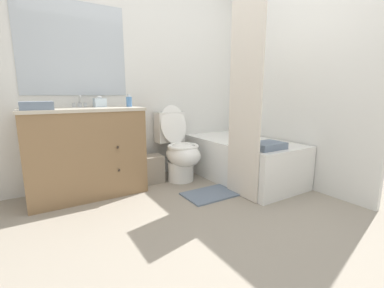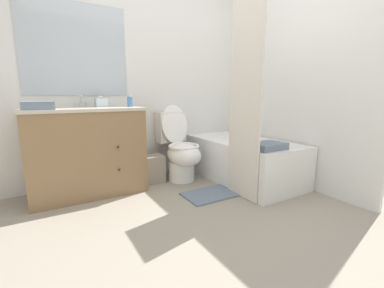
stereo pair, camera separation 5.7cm
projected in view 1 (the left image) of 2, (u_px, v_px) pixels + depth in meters
name	position (u px, v px, depth m)	size (l,w,h in m)	color
ground_plane	(224.00, 227.00, 2.00)	(14.00, 14.00, 0.00)	gray
wall_back	(143.00, 74.00, 3.06)	(8.00, 0.06, 2.50)	silver
wall_right	(273.00, 75.00, 3.10)	(0.05, 2.54, 2.50)	silver
vanity_cabinet	(86.00, 151.00, 2.59)	(1.10, 0.56, 0.89)	olive
sink_faucet	(80.00, 104.00, 2.65)	(0.14, 0.12, 0.12)	silver
toilet	(179.00, 150.00, 3.06)	(0.36, 0.68, 0.89)	white
bathtub	(241.00, 159.00, 3.12)	(0.75, 1.43, 0.48)	white
shower_curtain	(245.00, 101.00, 2.42)	(0.01, 0.43, 1.90)	silver
wastebasket	(151.00, 169.00, 3.01)	(0.27, 0.23, 0.32)	gray
tissue_box	(100.00, 102.00, 2.68)	(0.11, 0.13, 0.12)	silver
soap_dispenser	(129.00, 101.00, 2.75)	(0.06, 0.06, 0.13)	#4C7AB2
hand_towel_folded	(37.00, 106.00, 2.18)	(0.25, 0.17, 0.07)	slate
bath_towel_folded	(267.00, 146.00, 2.56)	(0.33, 0.24, 0.06)	slate
bath_mat	(210.00, 194.00, 2.64)	(0.54, 0.36, 0.02)	slate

